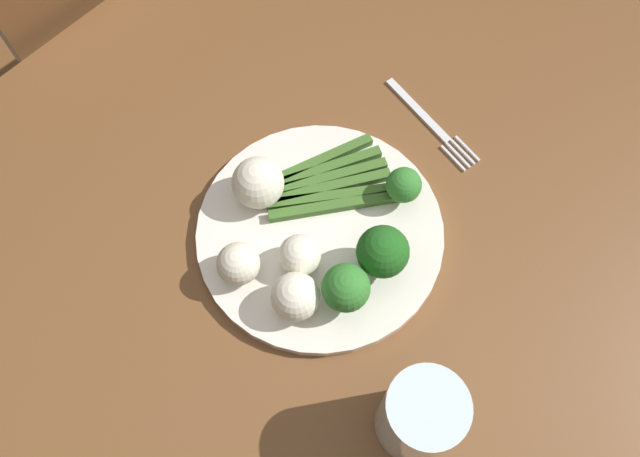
{
  "coord_description": "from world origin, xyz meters",
  "views": [
    {
      "loc": [
        0.15,
        0.18,
        1.44
      ],
      "look_at": [
        -0.07,
        -0.02,
        0.77
      ],
      "focal_mm": 35.3,
      "sensor_mm": 36.0,
      "label": 1
    }
  ],
  "objects_px": {
    "asparagus_bundle": "(326,184)",
    "plate": "(320,233)",
    "cauliflower_mid": "(258,183)",
    "cauliflower_edge": "(295,297)",
    "cauliflower_front_left": "(300,255)",
    "fork": "(431,123)",
    "chair": "(121,45)",
    "water_glass": "(419,416)",
    "broccoli_back_right": "(404,185)",
    "cauliflower_front": "(238,264)",
    "broccoli_back": "(346,288)",
    "broccoli_outer_edge": "(383,252)",
    "dining_table": "(297,310)"
  },
  "relations": [
    {
      "from": "chair",
      "to": "cauliflower_front_left",
      "type": "bearing_deg",
      "value": 77.4
    },
    {
      "from": "water_glass",
      "to": "plate",
      "type": "bearing_deg",
      "value": -114.07
    },
    {
      "from": "cauliflower_mid",
      "to": "cauliflower_edge",
      "type": "xyz_separation_m",
      "value": [
        0.07,
        0.13,
        -0.0
      ]
    },
    {
      "from": "asparagus_bundle",
      "to": "cauliflower_front_left",
      "type": "height_order",
      "value": "cauliflower_front_left"
    },
    {
      "from": "dining_table",
      "to": "broccoli_outer_edge",
      "type": "xyz_separation_m",
      "value": [
        -0.08,
        0.06,
        0.15
      ]
    },
    {
      "from": "asparagus_bundle",
      "to": "dining_table",
      "type": "bearing_deg",
      "value": -122.45
    },
    {
      "from": "asparagus_bundle",
      "to": "plate",
      "type": "bearing_deg",
      "value": -112.29
    },
    {
      "from": "cauliflower_edge",
      "to": "plate",
      "type": "bearing_deg",
      "value": -154.29
    },
    {
      "from": "broccoli_back_right",
      "to": "cauliflower_front",
      "type": "relative_size",
      "value": 1.06
    },
    {
      "from": "cauliflower_front_left",
      "to": "cauliflower_mid",
      "type": "relative_size",
      "value": 0.78
    },
    {
      "from": "asparagus_bundle",
      "to": "cauliflower_front_left",
      "type": "distance_m",
      "value": 0.11
    },
    {
      "from": "chair",
      "to": "cauliflower_mid",
      "type": "relative_size",
      "value": 14.1
    },
    {
      "from": "broccoli_outer_edge",
      "to": "cauliflower_mid",
      "type": "bearing_deg",
      "value": -80.87
    },
    {
      "from": "broccoli_outer_edge",
      "to": "fork",
      "type": "height_order",
      "value": "broccoli_outer_edge"
    },
    {
      "from": "chair",
      "to": "broccoli_back_right",
      "type": "distance_m",
      "value": 0.72
    },
    {
      "from": "chair",
      "to": "water_glass",
      "type": "relative_size",
      "value": 6.99
    },
    {
      "from": "broccoli_back_right",
      "to": "cauliflower_mid",
      "type": "relative_size",
      "value": 0.84
    },
    {
      "from": "cauliflower_front_left",
      "to": "cauliflower_mid",
      "type": "height_order",
      "value": "cauliflower_mid"
    },
    {
      "from": "broccoli_back",
      "to": "cauliflower_mid",
      "type": "xyz_separation_m",
      "value": [
        -0.03,
        -0.16,
        -0.01
      ]
    },
    {
      "from": "dining_table",
      "to": "fork",
      "type": "xyz_separation_m",
      "value": [
        -0.28,
        -0.02,
        0.1
      ]
    },
    {
      "from": "cauliflower_mid",
      "to": "water_glass",
      "type": "distance_m",
      "value": 0.31
    },
    {
      "from": "broccoli_back_right",
      "to": "cauliflower_front",
      "type": "height_order",
      "value": "broccoli_back_right"
    },
    {
      "from": "plate",
      "to": "cauliflower_front_left",
      "type": "xyz_separation_m",
      "value": [
        0.05,
        0.01,
        0.03
      ]
    },
    {
      "from": "chair",
      "to": "broccoli_back",
      "type": "height_order",
      "value": "chair"
    },
    {
      "from": "dining_table",
      "to": "plate",
      "type": "bearing_deg",
      "value": -163.38
    },
    {
      "from": "cauliflower_front",
      "to": "cauliflower_front_left",
      "type": "bearing_deg",
      "value": 140.7
    },
    {
      "from": "cauliflower_front_left",
      "to": "fork",
      "type": "bearing_deg",
      "value": -177.88
    },
    {
      "from": "cauliflower_front",
      "to": "cauliflower_edge",
      "type": "distance_m",
      "value": 0.08
    },
    {
      "from": "asparagus_bundle",
      "to": "broccoli_back",
      "type": "distance_m",
      "value": 0.15
    },
    {
      "from": "cauliflower_mid",
      "to": "water_glass",
      "type": "xyz_separation_m",
      "value": [
        0.08,
        0.3,
        0.02
      ]
    },
    {
      "from": "chair",
      "to": "cauliflower_edge",
      "type": "bearing_deg",
      "value": 74.87
    },
    {
      "from": "chair",
      "to": "broccoli_outer_edge",
      "type": "xyz_separation_m",
      "value": [
        0.11,
        0.69,
        0.3
      ]
    },
    {
      "from": "dining_table",
      "to": "broccoli_back_right",
      "type": "xyz_separation_m",
      "value": [
        -0.17,
        0.02,
        0.14
      ]
    },
    {
      "from": "broccoli_outer_edge",
      "to": "cauliflower_front_left",
      "type": "bearing_deg",
      "value": -49.96
    },
    {
      "from": "asparagus_bundle",
      "to": "broccoli_back",
      "type": "xyz_separation_m",
      "value": [
        0.09,
        0.11,
        0.03
      ]
    },
    {
      "from": "plate",
      "to": "cauliflower_front_left",
      "type": "height_order",
      "value": "cauliflower_front_left"
    },
    {
      "from": "cauliflower_edge",
      "to": "water_glass",
      "type": "bearing_deg",
      "value": 86.07
    },
    {
      "from": "broccoli_back_right",
      "to": "broccoli_outer_edge",
      "type": "bearing_deg",
      "value": 23.83
    },
    {
      "from": "broccoli_outer_edge",
      "to": "water_glass",
      "type": "height_order",
      "value": "water_glass"
    },
    {
      "from": "chair",
      "to": "cauliflower_front",
      "type": "xyz_separation_m",
      "value": [
        0.22,
        0.58,
        0.29
      ]
    },
    {
      "from": "broccoli_back",
      "to": "cauliflower_front",
      "type": "xyz_separation_m",
      "value": [
        0.05,
        -0.11,
        -0.01
      ]
    },
    {
      "from": "broccoli_back",
      "to": "broccoli_outer_edge",
      "type": "distance_m",
      "value": 0.06
    },
    {
      "from": "asparagus_bundle",
      "to": "fork",
      "type": "distance_m",
      "value": 0.17
    },
    {
      "from": "fork",
      "to": "broccoli_outer_edge",
      "type": "bearing_deg",
      "value": -57.4
    },
    {
      "from": "plate",
      "to": "broccoli_back_right",
      "type": "distance_m",
      "value": 0.11
    },
    {
      "from": "asparagus_bundle",
      "to": "broccoli_back_right",
      "type": "height_order",
      "value": "broccoli_back_right"
    },
    {
      "from": "dining_table",
      "to": "broccoli_back",
      "type": "bearing_deg",
      "value": 112.4
    },
    {
      "from": "plate",
      "to": "cauliflower_front_left",
      "type": "relative_size",
      "value": 6.11
    },
    {
      "from": "chair",
      "to": "cauliflower_front_left",
      "type": "height_order",
      "value": "chair"
    },
    {
      "from": "asparagus_bundle",
      "to": "cauliflower_front",
      "type": "relative_size",
      "value": 3.45
    }
  ]
}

